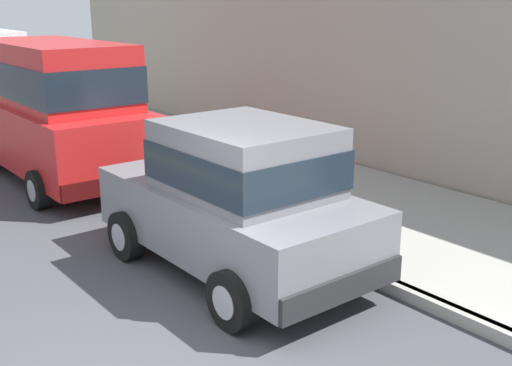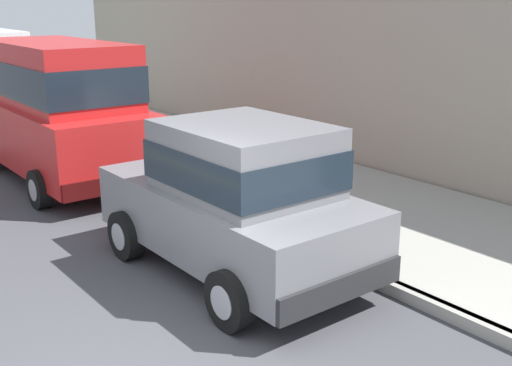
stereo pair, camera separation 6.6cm
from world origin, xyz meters
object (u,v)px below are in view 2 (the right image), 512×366
(car_grey_hatchback, at_px, (237,197))
(dog_tan, at_px, (280,184))
(fire_hydrant, at_px, (153,148))
(car_red_van, at_px, (58,105))

(car_grey_hatchback, height_order, dog_tan, car_grey_hatchback)
(car_grey_hatchback, bearing_deg, dog_tan, 37.73)
(car_grey_hatchback, relative_size, fire_hydrant, 5.25)
(car_grey_hatchback, bearing_deg, car_red_van, 90.54)
(dog_tan, bearing_deg, car_grey_hatchback, -142.27)
(car_red_van, height_order, fire_hydrant, car_red_van)
(car_grey_hatchback, relative_size, dog_tan, 5.04)
(car_grey_hatchback, xyz_separation_m, fire_hydrant, (1.51, 4.79, -0.50))
(car_grey_hatchback, xyz_separation_m, car_red_van, (-0.05, 5.43, 0.42))
(fire_hydrant, bearing_deg, car_red_van, 157.68)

